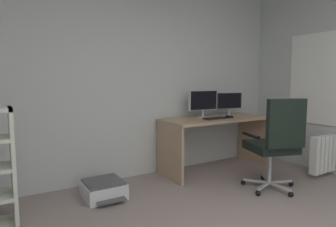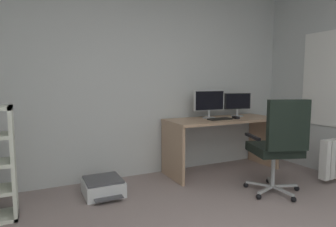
{
  "view_description": "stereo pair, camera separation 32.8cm",
  "coord_description": "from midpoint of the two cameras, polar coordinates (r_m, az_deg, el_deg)",
  "views": [
    {
      "loc": [
        -1.43,
        -0.65,
        1.26
      ],
      "look_at": [
        0.28,
        2.13,
        0.9
      ],
      "focal_mm": 30.62,
      "sensor_mm": 36.0,
      "label": 1
    },
    {
      "loc": [
        -1.14,
        -0.8,
        1.26
      ],
      "look_at": [
        0.28,
        2.13,
        0.9
      ],
      "focal_mm": 30.62,
      "sensor_mm": 36.0,
      "label": 2
    }
  ],
  "objects": [
    {
      "name": "printer",
      "position": [
        3.35,
        -10.0,
        -14.2
      ],
      "size": [
        0.42,
        0.52,
        0.19
      ],
      "color": "silver",
      "rests_on": "ground"
    },
    {
      "name": "computer_mouse",
      "position": [
        4.1,
        15.61,
        -0.79
      ],
      "size": [
        0.07,
        0.1,
        0.03
      ],
      "primitive_type": "cube",
      "rotation": [
        0.0,
        0.0,
        -0.06
      ],
      "color": "black",
      "rests_on": "desk"
    },
    {
      "name": "wall_back",
      "position": [
        3.78,
        -5.98,
        8.09
      ],
      "size": [
        5.03,
        0.1,
        2.76
      ],
      "primitive_type": "cube",
      "color": "silver",
      "rests_on": "ground"
    },
    {
      "name": "monitor_secondary",
      "position": [
        4.37,
        15.77,
        2.07
      ],
      "size": [
        0.41,
        0.18,
        0.34
      ],
      "color": "#B2B5B7",
      "rests_on": "desk"
    },
    {
      "name": "desk",
      "position": [
        4.12,
        12.95,
        -3.63
      ],
      "size": [
        1.59,
        0.63,
        0.75
      ],
      "color": "tan",
      "rests_on": "ground"
    },
    {
      "name": "keyboard",
      "position": [
        3.95,
        12.68,
        -1.08
      ],
      "size": [
        0.35,
        0.15,
        0.02
      ],
      "primitive_type": "cube",
      "rotation": [
        0.0,
        0.0,
        0.06
      ],
      "color": "black",
      "rests_on": "desk"
    },
    {
      "name": "office_chair",
      "position": [
        3.42,
        23.82,
        -5.42
      ],
      "size": [
        0.64,
        0.67,
        1.08
      ],
      "color": "#B7BABC",
      "rests_on": "ground"
    },
    {
      "name": "monitor_main",
      "position": [
        4.05,
        10.49,
        2.29
      ],
      "size": [
        0.48,
        0.18,
        0.39
      ],
      "color": "#B2B5B7",
      "rests_on": "desk"
    }
  ]
}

